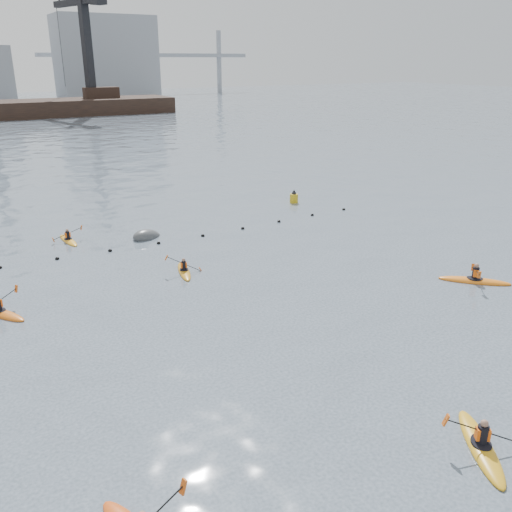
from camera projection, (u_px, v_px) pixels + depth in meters
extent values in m
plane|color=#394853|center=(415.00, 472.00, 14.99)|extent=(400.00, 400.00, 0.00)
sphere|color=black|center=(0.00, 268.00, 29.56)|extent=(0.24, 0.24, 0.24)
sphere|color=black|center=(57.00, 259.00, 30.89)|extent=(0.24, 0.24, 0.24)
sphere|color=black|center=(110.00, 251.00, 32.18)|extent=(0.24, 0.24, 0.24)
sphere|color=black|center=(159.00, 243.00, 33.50)|extent=(0.24, 0.24, 0.24)
sphere|color=black|center=(203.00, 236.00, 34.91)|extent=(0.24, 0.24, 0.24)
sphere|color=black|center=(243.00, 229.00, 36.41)|extent=(0.24, 0.24, 0.24)
sphere|color=black|center=(279.00, 222.00, 37.97)|extent=(0.24, 0.24, 0.24)
sphere|color=black|center=(312.00, 215.00, 39.53)|extent=(0.24, 0.24, 0.24)
sphere|color=black|center=(344.00, 210.00, 41.02)|extent=(0.24, 0.24, 0.24)
cube|color=black|center=(101.00, 93.00, 113.13)|extent=(7.00, 3.00, 2.20)
cube|color=black|center=(87.00, 50.00, 109.30)|extent=(1.96, 1.96, 19.00)
cube|color=black|center=(76.00, 2.00, 107.94)|extent=(5.56, 16.73, 1.20)
cube|color=gray|center=(106.00, 58.00, 149.40)|extent=(26.00, 14.00, 22.00)
cube|color=gray|center=(150.00, 55.00, 174.78)|extent=(70.00, 2.00, 1.20)
cylinder|color=gray|center=(71.00, 62.00, 163.56)|extent=(1.60, 1.60, 20.00)
cylinder|color=gray|center=(219.00, 62.00, 187.37)|extent=(1.60, 1.60, 20.00)
cube|color=#D85914|center=(183.00, 487.00, 13.10)|extent=(0.21, 0.20, 0.39)
ellipsoid|color=gold|center=(480.00, 447.00, 15.88)|extent=(2.49, 3.31, 0.35)
cylinder|color=black|center=(481.00, 443.00, 15.83)|extent=(0.91, 0.91, 0.07)
cylinder|color=black|center=(483.00, 434.00, 15.73)|extent=(0.33, 0.33, 0.57)
cube|color=#FB5C0D|center=(483.00, 434.00, 15.72)|extent=(0.46, 0.42, 0.37)
sphere|color=#8C6651|center=(485.00, 423.00, 15.59)|extent=(0.23, 0.23, 0.23)
cylinder|color=black|center=(483.00, 431.00, 15.69)|extent=(1.94, 1.28, 0.80)
cube|color=#D85914|center=(446.00, 420.00, 15.61)|extent=(0.23, 0.22, 0.37)
cube|color=#D85914|center=(16.00, 289.00, 24.86)|extent=(0.19, 0.19, 0.35)
ellipsoid|color=#C48417|center=(184.00, 272.00, 29.02)|extent=(1.27, 2.87, 0.28)
cylinder|color=black|center=(184.00, 270.00, 28.98)|extent=(0.65, 0.65, 0.05)
cylinder|color=black|center=(184.00, 265.00, 28.90)|extent=(0.26, 0.26, 0.46)
cube|color=#FB5C0D|center=(184.00, 265.00, 28.89)|extent=(0.36, 0.27, 0.30)
sphere|color=#8C6651|center=(184.00, 260.00, 28.79)|extent=(0.18, 0.18, 0.18)
cylinder|color=black|center=(184.00, 264.00, 28.87)|extent=(1.66, 0.47, 0.97)
cube|color=#D85914|center=(166.00, 258.00, 28.49)|extent=(0.21, 0.17, 0.28)
cube|color=#D85914|center=(201.00, 270.00, 29.24)|extent=(0.21, 0.17, 0.28)
ellipsoid|color=orange|center=(474.00, 281.00, 27.75)|extent=(3.02, 3.03, 0.36)
cylinder|color=black|center=(475.00, 278.00, 27.70)|extent=(0.94, 0.94, 0.07)
cylinder|color=black|center=(476.00, 273.00, 27.60)|extent=(0.33, 0.33, 0.58)
cube|color=#FB5C0D|center=(476.00, 272.00, 27.59)|extent=(0.46, 0.46, 0.38)
sphere|color=#8C6651|center=(477.00, 266.00, 27.46)|extent=(0.23, 0.23, 0.23)
cylinder|color=black|center=(476.00, 271.00, 27.56)|extent=(1.74, 1.72, 0.53)
cube|color=#D85914|center=(473.00, 267.00, 28.67)|extent=(0.20, 0.20, 0.38)
cube|color=#D85914|center=(479.00, 275.00, 26.45)|extent=(0.20, 0.20, 0.38)
ellipsoid|color=orange|center=(68.00, 240.00, 34.00)|extent=(0.85, 2.87, 0.28)
cylinder|color=black|center=(68.00, 239.00, 33.96)|extent=(0.58, 0.58, 0.05)
cylinder|color=black|center=(68.00, 235.00, 33.87)|extent=(0.26, 0.26, 0.46)
cube|color=#FB5C0D|center=(68.00, 235.00, 33.87)|extent=(0.34, 0.23, 0.30)
sphere|color=#8C6651|center=(67.00, 230.00, 33.77)|extent=(0.19, 0.19, 0.19)
cylinder|color=black|center=(67.00, 234.00, 33.84)|extent=(1.88, 0.23, 0.53)
cube|color=#D85914|center=(53.00, 240.00, 33.42)|extent=(0.13, 0.14, 0.30)
cube|color=#D85914|center=(81.00, 228.00, 34.27)|extent=(0.13, 0.14, 0.30)
ellipsoid|color=#3C3E41|center=(147.00, 237.00, 34.71)|extent=(2.59, 2.05, 1.47)
cylinder|color=gold|center=(294.00, 199.00, 43.05)|extent=(0.65, 0.65, 0.84)
cone|color=black|center=(294.00, 192.00, 42.84)|extent=(0.41, 0.41, 0.33)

